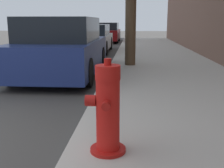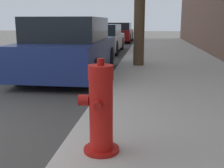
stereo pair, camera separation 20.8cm
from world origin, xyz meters
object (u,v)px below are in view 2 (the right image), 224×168
Objects in this scene: fire_hydrant at (101,110)px; parked_car_near at (70,48)px; parked_car_far at (118,33)px; parked_car_mid at (102,39)px.

fire_hydrant is 0.22× the size of parked_car_near.
parked_car_far is at bearing 95.51° from fire_hydrant.
parked_car_far is at bearing 89.65° from parked_car_mid.
fire_hydrant is 0.23× the size of parked_car_far.
fire_hydrant is at bearing -70.97° from parked_car_near.
parked_car_mid is (-0.10, 5.75, -0.10)m from parked_car_near.
parked_car_near reaches higher than fire_hydrant.
parked_car_mid is at bearing 91.00° from parked_car_near.
fire_hydrant is 10.43m from parked_car_mid.
parked_car_far is (-1.63, 16.87, 0.09)m from fire_hydrant.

